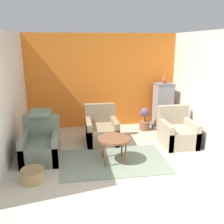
% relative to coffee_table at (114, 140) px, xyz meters
% --- Properties ---
extents(ground_plane, '(20.00, 20.00, 0.00)m').
position_rel_coffee_table_xyz_m(ground_plane, '(0.04, -1.33, -0.47)').
color(ground_plane, beige).
rests_on(ground_plane, ground).
extents(wall_back_accent, '(4.35, 0.06, 2.64)m').
position_rel_coffee_table_xyz_m(wall_back_accent, '(0.04, 2.39, 0.85)').
color(wall_back_accent, orange).
rests_on(wall_back_accent, ground_plane).
extents(wall_left, '(0.06, 3.68, 2.64)m').
position_rel_coffee_table_xyz_m(wall_left, '(-2.11, 0.51, 0.85)').
color(wall_left, silver).
rests_on(wall_left, ground_plane).
extents(wall_right, '(0.06, 3.68, 2.64)m').
position_rel_coffee_table_xyz_m(wall_right, '(2.19, 0.51, 0.85)').
color(wall_right, silver).
rests_on(wall_right, ground_plane).
extents(area_rug, '(2.19, 1.40, 0.01)m').
position_rel_coffee_table_xyz_m(area_rug, '(0.00, 0.00, -0.47)').
color(area_rug, gray).
rests_on(area_rug, ground_plane).
extents(coffee_table, '(0.66, 0.66, 0.53)m').
position_rel_coffee_table_xyz_m(coffee_table, '(0.00, 0.00, 0.00)').
color(coffee_table, brown).
rests_on(coffee_table, ground_plane).
extents(armchair_left, '(0.76, 0.86, 0.90)m').
position_rel_coffee_table_xyz_m(armchair_left, '(-1.50, 0.32, -0.19)').
color(armchair_left, slate).
rests_on(armchair_left, ground_plane).
extents(armchair_right, '(0.76, 0.86, 0.90)m').
position_rel_coffee_table_xyz_m(armchair_right, '(1.65, 0.67, -0.19)').
color(armchair_right, tan).
rests_on(armchair_right, ground_plane).
extents(armchair_middle, '(0.76, 0.86, 0.90)m').
position_rel_coffee_table_xyz_m(armchair_middle, '(-0.13, 1.12, -0.19)').
color(armchair_middle, '#8E7A5B').
rests_on(armchair_middle, ground_plane).
extents(birdcage, '(0.59, 0.59, 1.29)m').
position_rel_coffee_table_xyz_m(birdcage, '(1.73, 1.95, 0.15)').
color(birdcage, slate).
rests_on(birdcage, ground_plane).
extents(parrot, '(0.11, 0.21, 0.25)m').
position_rel_coffee_table_xyz_m(parrot, '(1.73, 1.96, 0.93)').
color(parrot, '#D14C2D').
rests_on(parrot, birdcage).
extents(potted_plant, '(0.29, 0.29, 0.65)m').
position_rel_coffee_table_xyz_m(potted_plant, '(1.16, 1.80, -0.16)').
color(potted_plant, brown).
rests_on(potted_plant, ground_plane).
extents(wicker_basket, '(0.41, 0.41, 0.24)m').
position_rel_coffee_table_xyz_m(wicker_basket, '(-1.54, -0.54, -0.34)').
color(wicker_basket, tan).
rests_on(wicker_basket, ground_plane).
extents(throw_pillow, '(0.42, 0.42, 0.10)m').
position_rel_coffee_table_xyz_m(throw_pillow, '(-1.50, 0.64, 0.47)').
color(throw_pillow, slate).
rests_on(throw_pillow, armchair_left).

